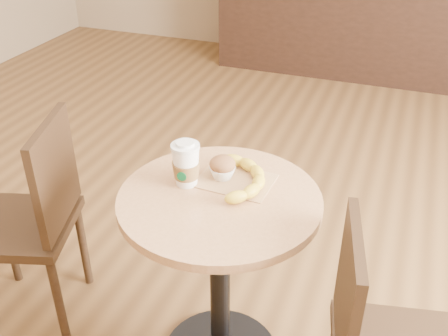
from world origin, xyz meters
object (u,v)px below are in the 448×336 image
banana (241,179)px  chair_left (34,217)px  muffin (222,167)px  cafe_table (220,256)px  coffee_cup (186,165)px

banana → chair_left: bearing=170.0°
chair_left → banana: chair_left is taller
chair_left → banana: bearing=79.2°
chair_left → muffin: chair_left is taller
banana → cafe_table: bearing=-132.0°
coffee_cup → banana: bearing=11.9°
coffee_cup → muffin: (0.10, 0.07, -0.03)m
muffin → chair_left: bearing=-171.6°
banana → muffin: bearing=148.7°
cafe_table → chair_left: size_ratio=0.86×
chair_left → banana: (0.79, 0.09, 0.29)m
coffee_cup → muffin: size_ratio=1.75×
coffee_cup → banana: (0.17, 0.05, -0.05)m
coffee_cup → muffin: 0.12m
muffin → cafe_table: bearing=-74.4°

